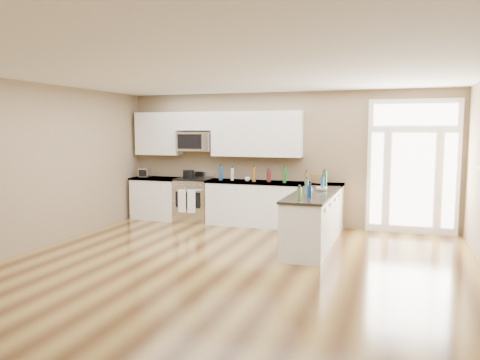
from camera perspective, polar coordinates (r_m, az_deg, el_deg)
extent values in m
plane|color=#4A2D14|center=(6.41, -3.22, -12.18)|extent=(8.00, 8.00, 0.00)
plane|color=#887356|center=(9.92, 5.42, 2.57)|extent=(7.00, 0.00, 7.00)
plane|color=#887356|center=(8.10, -26.90, 1.14)|extent=(0.00, 8.00, 8.00)
plane|color=white|center=(6.13, -3.38, 13.51)|extent=(8.00, 8.00, 0.00)
cube|color=white|center=(10.77, -10.06, -2.30)|extent=(1.06, 0.62, 0.90)
cube|color=black|center=(10.84, -10.02, -4.39)|extent=(1.02, 0.52, 0.10)
cube|color=black|center=(10.71, -10.11, 0.19)|extent=(1.10, 0.66, 0.04)
cube|color=white|center=(9.77, 4.06, -3.08)|extent=(2.81, 0.62, 0.90)
cube|color=black|center=(9.84, 4.04, -5.38)|extent=(2.77, 0.52, 0.10)
cube|color=black|center=(9.70, 4.08, -0.34)|extent=(2.85, 0.66, 0.04)
cube|color=white|center=(8.14, 8.83, -5.00)|extent=(0.65, 2.28, 0.90)
cube|color=black|center=(8.23, 8.79, -7.73)|extent=(0.61, 2.18, 0.10)
cube|color=black|center=(8.07, 8.89, -1.72)|extent=(0.69, 2.32, 0.04)
cube|color=white|center=(10.79, -9.88, 5.58)|extent=(1.04, 0.33, 0.95)
cube|color=white|center=(9.89, 2.00, 5.63)|extent=(1.94, 0.33, 0.95)
cube|color=white|center=(10.38, -5.36, 7.15)|extent=(0.82, 0.33, 0.40)
cube|color=silver|center=(10.35, -5.42, 4.71)|extent=(0.78, 0.40, 0.42)
cube|color=black|center=(10.18, -6.20, 4.68)|extent=(0.56, 0.01, 0.32)
cube|color=white|center=(9.62, 20.30, 1.51)|extent=(1.70, 0.08, 2.60)
cube|color=white|center=(9.60, 20.25, 0.00)|extent=(0.78, 0.02, 1.80)
cube|color=white|center=(9.60, 16.31, 0.14)|extent=(0.22, 0.02, 1.80)
cube|color=white|center=(9.64, 24.18, -0.13)|extent=(0.22, 0.02, 1.80)
cube|color=white|center=(9.55, 20.53, 7.48)|extent=(1.50, 0.02, 0.40)
cube|color=brown|center=(7.93, 27.21, 3.20)|extent=(0.01, 0.46, 0.46)
cube|color=silver|center=(10.36, -5.63, -2.51)|extent=(0.77, 0.63, 0.92)
cube|color=black|center=(10.30, -5.66, 0.11)|extent=(0.77, 0.60, 0.03)
cube|color=silver|center=(10.57, -4.99, 0.67)|extent=(0.77, 0.04, 0.14)
cube|color=black|center=(10.07, -6.38, -2.43)|extent=(0.58, 0.01, 0.34)
cylinder|color=silver|center=(10.01, -6.46, -1.20)|extent=(0.70, 0.02, 0.02)
cube|color=white|center=(10.09, -7.09, -2.53)|extent=(0.18, 0.02, 0.50)
cube|color=white|center=(10.00, -5.95, -2.60)|extent=(0.18, 0.02, 0.50)
cylinder|color=black|center=(10.33, -6.26, 0.74)|extent=(0.32, 0.32, 0.20)
cube|color=silver|center=(10.83, -11.53, 0.87)|extent=(0.24, 0.19, 0.20)
cube|color=brown|center=(9.62, 9.49, 0.22)|extent=(0.28, 0.24, 0.19)
imported|color=white|center=(10.90, -11.19, 0.49)|extent=(0.20, 0.20, 0.04)
imported|color=white|center=(8.39, 9.92, -1.08)|extent=(0.26, 0.26, 0.06)
imported|color=white|center=(9.78, 0.92, 0.10)|extent=(0.14, 0.14, 0.09)
cylinder|color=#19591E|center=(9.55, 5.46, 0.60)|extent=(0.08, 0.08, 0.31)
cylinder|color=navy|center=(9.98, -2.38, 0.83)|extent=(0.08, 0.08, 0.30)
cylinder|color=brown|center=(9.45, 8.09, 0.28)|extent=(0.07, 0.07, 0.24)
cylinder|color=olive|center=(9.45, 10.24, 0.29)|extent=(0.07, 0.07, 0.25)
cylinder|color=#26727F|center=(7.87, 8.14, -0.81)|extent=(0.06, 0.06, 0.26)
cylinder|color=#591919|center=(9.69, 3.52, 0.51)|extent=(0.08, 0.08, 0.25)
cylinder|color=#B2B2B7|center=(9.93, -0.94, 0.71)|extent=(0.07, 0.07, 0.27)
cylinder|color=navy|center=(7.52, 8.49, -1.40)|extent=(0.07, 0.07, 0.19)
cylinder|color=#3F7226|center=(7.25, 7.23, -1.66)|extent=(0.07, 0.07, 0.19)
cylinder|color=#19591E|center=(8.78, 10.28, 0.05)|extent=(0.08, 0.08, 0.31)
cylinder|color=navy|center=(8.49, 10.01, -0.40)|extent=(0.06, 0.06, 0.24)
cylinder|color=brown|center=(9.71, 1.70, 0.68)|extent=(0.08, 0.08, 0.30)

